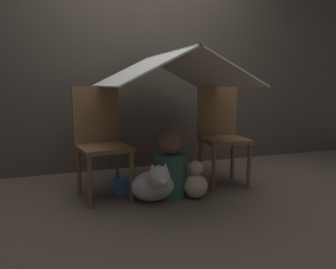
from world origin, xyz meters
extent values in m
plane|color=brown|center=(0.00, 0.00, 0.00)|extent=(8.80, 8.80, 0.00)
cube|color=#4C4238|center=(0.00, 1.19, 1.25)|extent=(7.00, 0.05, 2.50)
cylinder|color=brown|center=(-0.71, 0.05, 0.21)|extent=(0.04, 0.04, 0.41)
cylinder|color=brown|center=(-0.37, 0.10, 0.21)|extent=(0.04, 0.04, 0.41)
cylinder|color=brown|center=(-0.76, 0.39, 0.21)|extent=(0.04, 0.04, 0.41)
cylinder|color=brown|center=(-0.42, 0.44, 0.21)|extent=(0.04, 0.04, 0.41)
cube|color=brown|center=(-0.57, 0.24, 0.43)|extent=(0.46, 0.46, 0.04)
cube|color=brown|center=(-0.59, 0.43, 0.69)|extent=(0.40, 0.09, 0.49)
cylinder|color=brown|center=(0.38, 0.09, 0.21)|extent=(0.04, 0.04, 0.41)
cylinder|color=brown|center=(0.72, 0.05, 0.21)|extent=(0.04, 0.04, 0.41)
cylinder|color=brown|center=(0.41, 0.43, 0.21)|extent=(0.04, 0.04, 0.41)
cylinder|color=brown|center=(0.76, 0.40, 0.21)|extent=(0.04, 0.04, 0.41)
cube|color=brown|center=(0.57, 0.24, 0.43)|extent=(0.44, 0.44, 0.04)
cube|color=brown|center=(0.58, 0.43, 0.69)|extent=(0.40, 0.07, 0.49)
cube|color=silver|center=(-0.28, 0.24, 1.08)|extent=(0.57, 1.30, 0.29)
cube|color=silver|center=(0.28, 0.24, 1.08)|extent=(0.57, 1.30, 0.29)
cube|color=silver|center=(0.00, 0.24, 1.21)|extent=(0.04, 1.30, 0.01)
cylinder|color=#38664C|center=(-0.03, 0.11, 0.18)|extent=(0.28, 0.28, 0.37)
sphere|color=brown|center=(-0.03, 0.11, 0.47)|extent=(0.20, 0.20, 0.20)
ellipsoid|color=silver|center=(-0.20, 0.04, 0.13)|extent=(0.37, 0.23, 0.26)
sphere|color=silver|center=(-0.20, -0.10, 0.24)|extent=(0.18, 0.18, 0.18)
ellipsoid|color=silver|center=(-0.20, -0.18, 0.22)|extent=(0.07, 0.09, 0.06)
cone|color=silver|center=(-0.25, -0.10, 0.31)|extent=(0.06, 0.06, 0.08)
cone|color=silver|center=(-0.15, -0.10, 0.31)|extent=(0.06, 0.06, 0.08)
cube|color=#4C7FB2|center=(-0.28, 0.38, 0.05)|extent=(0.37, 0.30, 0.10)
sphere|color=beige|center=(0.16, -0.01, 0.10)|extent=(0.21, 0.21, 0.21)
sphere|color=beige|center=(0.16, -0.01, 0.26)|extent=(0.12, 0.12, 0.12)
camera|label=1|loc=(-0.97, -2.44, 0.95)|focal=35.00mm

